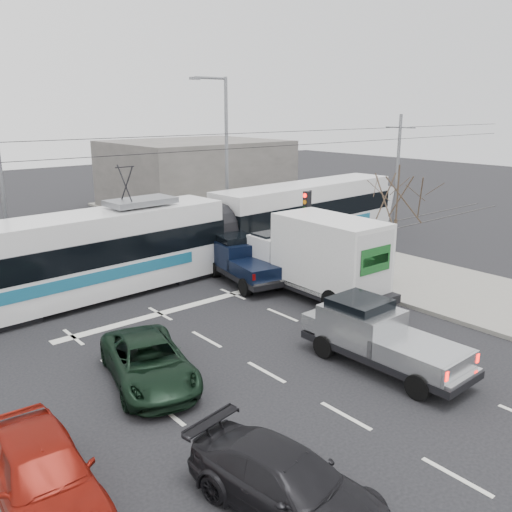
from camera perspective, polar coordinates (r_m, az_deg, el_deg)
ground at (r=17.03m, az=5.47°, el=-10.39°), size 120.00×120.00×0.00m
sidewalk_right at (r=23.85m, az=20.91°, el=-3.53°), size 6.00×60.00×0.15m
rails at (r=24.57m, az=-11.34°, el=-2.41°), size 60.00×1.60×0.03m
building_right at (r=41.92m, az=-6.41°, el=8.57°), size 12.00×10.00×5.00m
bare_tree at (r=23.10m, az=14.66°, el=5.92°), size 2.40×2.40×5.00m
traffic_signal at (r=24.96m, az=5.49°, el=4.57°), size 0.44×0.44×3.60m
street_lamp_near at (r=30.83m, az=-3.40°, el=11.11°), size 2.38×0.25×9.00m
catenary at (r=23.70m, az=-11.83°, el=6.54°), size 60.00×0.20×7.00m
tram at (r=25.51m, az=-4.45°, el=2.69°), size 25.06×3.98×5.09m
silver_pickup at (r=16.45m, az=12.58°, el=-8.10°), size 1.95×5.20×1.88m
box_truck at (r=21.72m, az=6.67°, el=-0.11°), size 2.45×6.65×3.29m
navy_pickup at (r=23.60m, az=-1.52°, el=-0.43°), size 2.52×4.88×1.96m
green_car at (r=15.49m, az=-11.21°, el=-10.88°), size 3.06×4.75×1.22m
red_car at (r=11.72m, az=-21.59°, el=-20.43°), size 2.01×4.37×1.45m
dark_car at (r=10.97m, az=3.27°, el=-22.75°), size 2.42×4.44×1.22m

